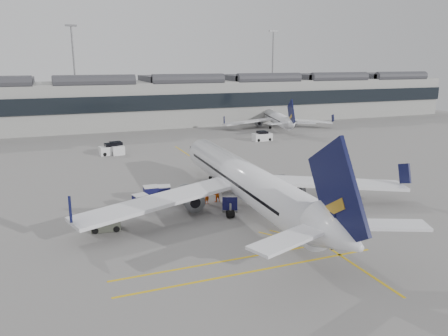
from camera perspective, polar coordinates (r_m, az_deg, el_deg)
name	(u,v)px	position (r m, az deg, el deg)	size (l,w,h in m)	color
ground	(185,222)	(45.31, -5.18, -6.98)	(220.00, 220.00, 0.00)	gray
terminal	(101,102)	(113.70, -15.73, 8.27)	(200.00, 20.45, 12.40)	#9E9E99
light_masts	(87,67)	(127.15, -17.45, 12.46)	(113.00, 0.60, 25.45)	slate
apron_markings	(236,186)	(57.47, 1.56, -2.41)	(0.25, 60.00, 0.01)	gold
airliner_main	(247,181)	(47.83, 2.96, -1.76)	(37.78, 41.31, 10.98)	white
airliner_far	(277,118)	(109.16, 6.88, 6.48)	(27.00, 29.84, 8.07)	white
belt_loader	(233,181)	(58.05, 1.22, -1.69)	(4.74, 2.70, 1.88)	silver
baggage_cart_a	(230,202)	(48.04, 0.79, -4.43)	(2.22, 2.06, 1.88)	gray
baggage_cart_b	(151,193)	(51.82, -9.51, -3.27)	(1.83, 1.53, 1.87)	gray
baggage_cart_c	(164,193)	(51.99, -7.88, -3.20)	(1.96, 1.73, 1.80)	gray
baggage_cart_d	(140,201)	(49.49, -10.88, -4.27)	(1.87, 1.67, 1.68)	gray
ramp_agent_a	(207,196)	(50.43, -2.24, -3.68)	(0.66, 0.43, 1.80)	#FD580D
ramp_agent_b	(217,194)	(51.05, -0.98, -3.46)	(0.87, 0.68, 1.79)	#FF5F0D
pushback_tug	(106,223)	(44.24, -15.16, -7.00)	(2.98, 2.09, 1.54)	#474A3F
safety_cone_nose	(216,160)	(71.94, -1.03, 1.10)	(0.36, 0.36, 0.49)	#F24C0A
safety_cone_engine	(268,189)	(55.85, 5.82, -2.71)	(0.35, 0.35, 0.49)	#F24C0A
service_van_left	(111,150)	(79.44, -14.57, 2.34)	(4.08, 2.35, 2.00)	silver
service_van_mid	(116,148)	(80.06, -13.90, 2.50)	(2.48, 4.30, 2.11)	silver
service_van_right	(262,136)	(90.87, 5.01, 4.13)	(3.97, 2.07, 2.01)	silver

